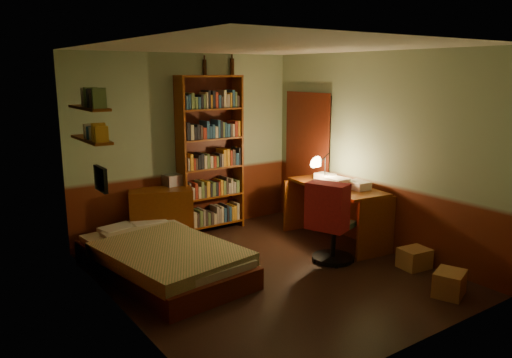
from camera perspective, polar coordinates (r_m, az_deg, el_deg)
floor at (r=6.02m, az=1.39°, el=-10.81°), size 3.50×4.00×0.02m
ceiling at (r=5.55m, az=1.53°, el=14.97°), size 3.50×4.00×0.02m
wall_back at (r=7.33m, az=-7.94°, el=3.90°), size 3.50×0.02×2.60m
wall_left at (r=4.82m, az=-15.61°, el=-0.71°), size 0.02×4.00×2.60m
wall_right at (r=6.82m, az=13.46°, el=3.07°), size 0.02×4.00×2.60m
wall_front at (r=4.23m, az=17.86°, el=-2.62°), size 3.50×0.02×2.60m
doorway at (r=7.75m, az=5.97°, el=2.15°), size 0.06×0.90×2.00m
door_trim at (r=7.73m, az=5.78°, el=2.12°), size 0.02×0.98×2.08m
bed at (r=6.00m, az=-10.72°, el=-7.64°), size 1.41×2.32×0.65m
dresser at (r=7.08m, az=-10.74°, el=-4.13°), size 0.95×0.72×0.76m
mini_stereo at (r=7.19m, az=-9.30°, el=-0.06°), size 0.31×0.24×0.16m
bookshelf at (r=7.36m, az=-5.24°, el=2.78°), size 0.99×0.32×2.29m
bottle_left at (r=7.35m, az=-5.90°, el=12.58°), size 0.06×0.06×0.22m
bottle_right at (r=7.59m, az=-2.75°, el=12.70°), size 0.08×0.08×0.24m
desk at (r=7.04m, az=9.06°, el=-3.93°), size 0.80×1.58×0.81m
paper_stack at (r=7.18m, az=7.91°, el=0.21°), size 0.22×0.28×0.11m
desk_lamp at (r=7.02m, az=7.92°, el=2.15°), size 0.24×0.24×0.64m
office_chair at (r=6.29m, az=8.91°, el=-4.33°), size 0.71×0.67×1.14m
red_jacket at (r=5.83m, az=7.99°, el=3.01°), size 0.29×0.50×0.58m
wall_shelf_lower at (r=5.84m, az=-18.32°, el=4.29°), size 0.20×0.90×0.03m
wall_shelf_upper at (r=5.81m, az=-18.55°, el=7.71°), size 0.20×0.90×0.03m
framed_picture at (r=5.40m, az=-17.33°, el=-0.00°), size 0.04×0.32×0.26m
cardboard_box_a at (r=5.80m, az=21.24°, el=-11.07°), size 0.43×0.39×0.27m
cardboard_box_b at (r=6.42m, az=17.64°, el=-8.62°), size 0.37×0.32×0.24m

